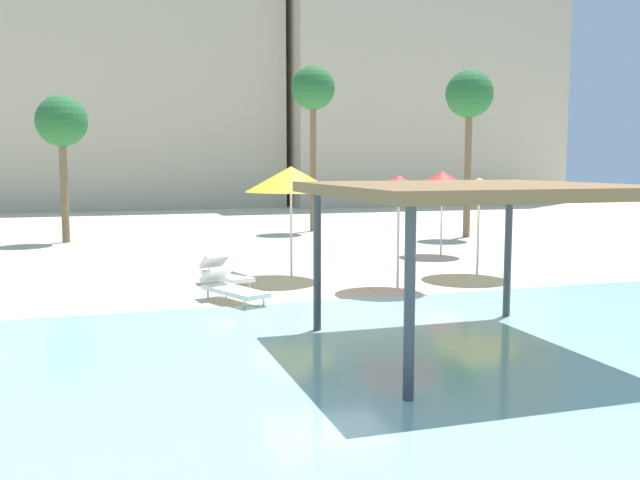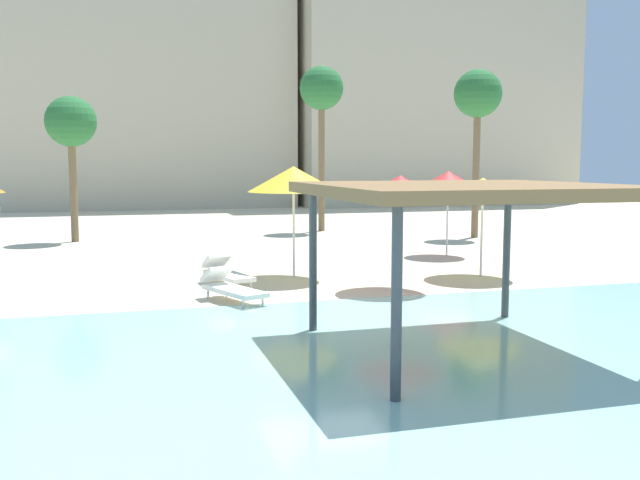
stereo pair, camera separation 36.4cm
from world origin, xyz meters
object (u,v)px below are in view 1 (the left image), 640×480
(beach_umbrella_red_2, at_px, (442,179))
(beach_umbrella_red_3, at_px, (399,187))
(palm_tree_3, at_px, (469,98))
(palm_tree_1, at_px, (62,124))
(beach_umbrella_yellow_0, at_px, (479,190))
(shade_pavilion, at_px, (471,194))
(palm_tree_2, at_px, (313,93))
(beach_umbrella_yellow_4, at_px, (291,179))
(lounge_chair_3, at_px, (231,287))
(lounge_chair_2, at_px, (224,273))

(beach_umbrella_red_2, distance_m, beach_umbrella_red_3, 6.55)
(beach_umbrella_red_3, distance_m, palm_tree_3, 12.89)
(palm_tree_1, xyz_separation_m, palm_tree_3, (15.44, -2.83, 1.12))
(beach_umbrella_red_2, bearing_deg, beach_umbrella_yellow_0, -104.57)
(shade_pavilion, relative_size, beach_umbrella_yellow_0, 1.74)
(palm_tree_2, relative_size, palm_tree_3, 1.07)
(palm_tree_2, bearing_deg, beach_umbrella_red_2, -79.85)
(beach_umbrella_yellow_4, relative_size, lounge_chair_3, 1.47)
(shade_pavilion, bearing_deg, palm_tree_2, 80.21)
(shade_pavilion, distance_m, lounge_chair_2, 7.89)
(beach_umbrella_red_3, bearing_deg, palm_tree_2, 81.05)
(beach_umbrella_red_3, relative_size, beach_umbrella_yellow_4, 0.93)
(beach_umbrella_yellow_0, height_order, palm_tree_2, palm_tree_2)
(lounge_chair_2, relative_size, palm_tree_2, 0.28)
(lounge_chair_2, bearing_deg, palm_tree_1, -175.70)
(beach_umbrella_yellow_0, height_order, palm_tree_3, palm_tree_3)
(palm_tree_2, bearing_deg, beach_umbrella_red_3, -98.95)
(beach_umbrella_red_2, xyz_separation_m, palm_tree_2, (-1.62, 9.03, 3.56))
(lounge_chair_2, bearing_deg, beach_umbrella_yellow_0, 68.62)
(lounge_chair_3, xyz_separation_m, palm_tree_3, (11.52, 10.36, 5.23))
(beach_umbrella_yellow_4, height_order, palm_tree_1, palm_tree_1)
(beach_umbrella_yellow_4, xyz_separation_m, lounge_chair_3, (-2.08, -2.66, -2.25))
(beach_umbrella_yellow_4, distance_m, palm_tree_1, 12.25)
(beach_umbrella_yellow_0, height_order, lounge_chair_3, beach_umbrella_yellow_0)
(lounge_chair_3, height_order, palm_tree_3, palm_tree_3)
(beach_umbrella_yellow_4, xyz_separation_m, palm_tree_1, (-6.00, 10.52, 1.85))
(beach_umbrella_red_3, xyz_separation_m, palm_tree_2, (2.25, 14.31, 3.60))
(beach_umbrella_yellow_0, relative_size, lounge_chair_2, 1.32)
(beach_umbrella_yellow_0, height_order, lounge_chair_2, beach_umbrella_yellow_0)
(beach_umbrella_yellow_4, distance_m, palm_tree_3, 12.54)
(lounge_chair_3, height_order, palm_tree_1, palm_tree_1)
(beach_umbrella_red_3, height_order, palm_tree_1, palm_tree_1)
(beach_umbrella_red_2, distance_m, lounge_chair_3, 9.94)
(shade_pavilion, xyz_separation_m, palm_tree_3, (8.60, 15.39, 3.04))
(shade_pavilion, bearing_deg, lounge_chair_2, 111.00)
(beach_umbrella_yellow_0, bearing_deg, shade_pavilion, -121.27)
(beach_umbrella_yellow_4, relative_size, lounge_chair_2, 1.47)
(beach_umbrella_red_3, bearing_deg, beach_umbrella_red_2, 53.80)
(palm_tree_1, bearing_deg, beach_umbrella_red_3, -58.18)
(palm_tree_3, bearing_deg, palm_tree_2, 140.63)
(palm_tree_1, bearing_deg, palm_tree_3, -10.37)
(shade_pavilion, xyz_separation_m, lounge_chair_2, (-2.72, 7.08, -2.19))
(beach_umbrella_red_3, height_order, palm_tree_3, palm_tree_3)
(shade_pavilion, height_order, palm_tree_1, palm_tree_1)
(beach_umbrella_red_3, height_order, beach_umbrella_yellow_4, beach_umbrella_yellow_4)
(lounge_chair_3, bearing_deg, palm_tree_2, 134.04)
(lounge_chair_3, bearing_deg, shade_pavilion, 7.54)
(beach_umbrella_red_2, bearing_deg, palm_tree_1, 147.41)
(shade_pavilion, bearing_deg, beach_umbrella_yellow_0, 58.73)
(beach_umbrella_red_2, height_order, lounge_chair_3, beach_umbrella_red_2)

